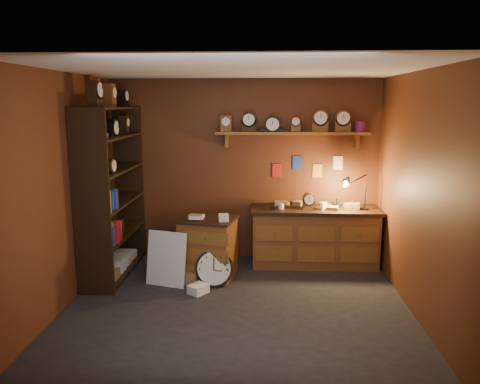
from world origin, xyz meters
The scene contains 11 objects.
floor centered at (0.00, 0.00, 0.00)m, with size 4.00×4.00×0.00m, color black.
room_shell centered at (0.04, 0.11, 1.72)m, with size 4.02×3.62×2.71m.
shelving_unit centered at (-1.79, 0.98, 1.25)m, with size 0.47×1.60×2.58m.
workbench centered at (1.05, 1.47, 0.47)m, with size 1.85×0.66×1.36m.
low_cabinet centered at (-0.44, 0.88, 0.45)m, with size 0.83×0.75×0.92m.
big_round_clock centered at (-0.33, 0.57, 0.24)m, with size 0.49×0.16×0.49m.
white_panel centered at (-0.96, 0.58, 0.00)m, with size 0.55×0.02×0.73m, color silver.
mini_fridge centered at (-0.70, 1.39, 0.24)m, with size 0.56×0.57×0.48m.
floor_box_a centered at (-0.69, 0.67, 0.07)m, with size 0.24×0.20×0.15m, color olive.
floor_box_b centered at (-0.51, 0.32, 0.06)m, with size 0.19×0.22×0.11m, color white.
floor_box_c centered at (-0.36, 1.11, 0.08)m, with size 0.22×0.18×0.16m, color olive.
Camera 1 is at (0.30, -5.17, 2.35)m, focal length 35.00 mm.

